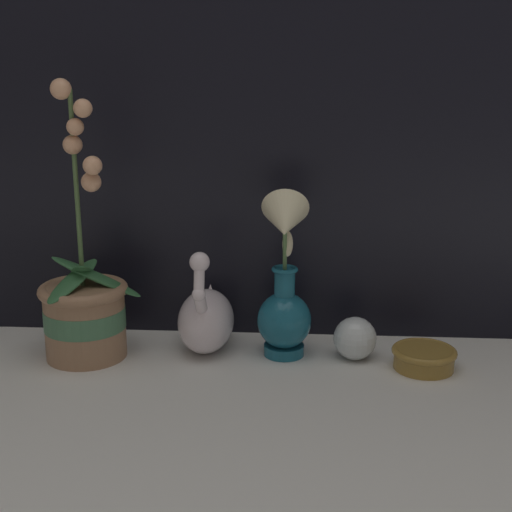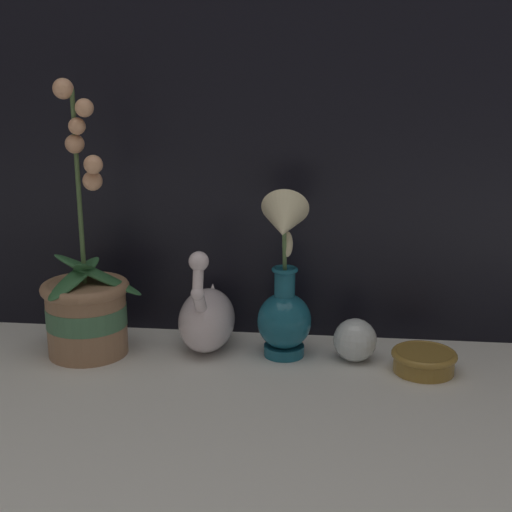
% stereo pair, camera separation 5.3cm
% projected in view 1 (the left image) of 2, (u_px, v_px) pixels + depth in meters
% --- Properties ---
extents(ground_plane, '(2.80, 2.80, 0.00)m').
position_uv_depth(ground_plane, '(254.00, 380.00, 1.15)').
color(ground_plane, silver).
extents(window_backdrop, '(2.80, 0.03, 1.20)m').
position_uv_depth(window_backdrop, '(263.00, 0.00, 1.22)').
color(window_backdrop, black).
rests_on(window_backdrop, ground_plane).
extents(orchid_potted_plant, '(0.18, 0.18, 0.47)m').
position_uv_depth(orchid_potted_plant, '(85.00, 306.00, 1.22)').
color(orchid_potted_plant, '#9E7556').
rests_on(orchid_potted_plant, ground_plane).
extents(swan_figurine, '(0.10, 0.18, 0.20)m').
position_uv_depth(swan_figurine, '(206.00, 317.00, 1.26)').
color(swan_figurine, white).
rests_on(swan_figurine, ground_plane).
extents(blue_vase, '(0.09, 0.13, 0.30)m').
position_uv_depth(blue_vase, '(284.00, 292.00, 1.21)').
color(blue_vase, '#195B75').
rests_on(blue_vase, ground_plane).
extents(glass_sphere, '(0.07, 0.07, 0.07)m').
position_uv_depth(glass_sphere, '(355.00, 338.00, 1.23)').
color(glass_sphere, silver).
rests_on(glass_sphere, ground_plane).
extents(amber_dish, '(0.11, 0.11, 0.04)m').
position_uv_depth(amber_dish, '(424.00, 357.00, 1.19)').
color(amber_dish, olive).
rests_on(amber_dish, ground_plane).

